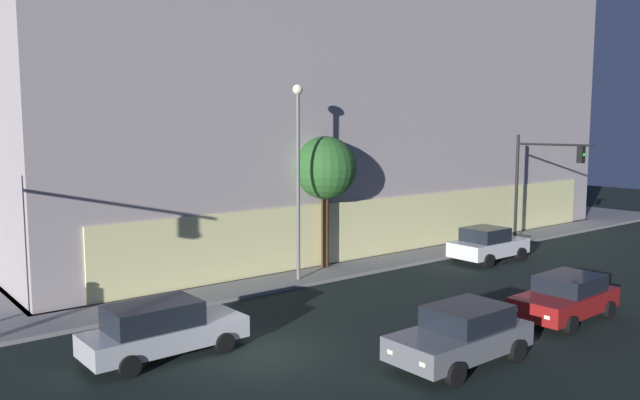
# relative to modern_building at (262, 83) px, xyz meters

# --- Properties ---
(ground_plane) EXTENTS (120.00, 120.00, 0.00)m
(ground_plane) POSITION_rel_modern_building_xyz_m (-14.29, -21.72, -9.75)
(ground_plane) COLOR black
(modern_building) EXTENTS (37.77, 27.91, 19.66)m
(modern_building) POSITION_rel_modern_building_xyz_m (0.00, 0.00, 0.00)
(modern_building) COLOR #4C4C51
(modern_building) RESTS_ON ground
(traffic_light_far_corner) EXTENTS (0.32, 4.70, 6.15)m
(traffic_light_far_corner) POSITION_rel_modern_building_xyz_m (7.75, -16.78, -5.51)
(traffic_light_far_corner) COLOR black
(traffic_light_far_corner) RESTS_ON sidewalk_corner
(street_lamp_sidewalk) EXTENTS (0.44, 0.44, 8.37)m
(street_lamp_sidewalk) POSITION_rel_modern_building_xyz_m (-8.25, -15.37, -4.38)
(street_lamp_sidewalk) COLOR slate
(street_lamp_sidewalk) RESTS_ON sidewalk_corner
(sidewalk_tree) EXTENTS (2.94, 2.94, 6.17)m
(sidewalk_tree) POSITION_rel_modern_building_xyz_m (-5.79, -14.17, -4.95)
(sidewalk_tree) COLOR #4C331E
(sidewalk_tree) RESTS_ON sidewalk_corner
(car_silver) EXTENTS (4.81, 2.05, 1.66)m
(car_silver) POSITION_rel_modern_building_xyz_m (-16.68, -20.02, -8.91)
(car_silver) COLOR #B7BABF
(car_silver) RESTS_ON ground
(car_grey) EXTENTS (4.45, 2.20, 1.63)m
(car_grey) POSITION_rel_modern_building_xyz_m (-10.13, -25.79, -8.91)
(car_grey) COLOR slate
(car_grey) RESTS_ON ground
(car_red) EXTENTS (4.40, 2.28, 1.55)m
(car_red) POSITION_rel_modern_building_xyz_m (-4.01, -25.43, -8.95)
(car_red) COLOR maroon
(car_red) RESTS_ON ground
(car_white) EXTENTS (4.26, 2.19, 1.74)m
(car_white) POSITION_rel_modern_building_xyz_m (1.85, -17.75, -8.88)
(car_white) COLOR silver
(car_white) RESTS_ON ground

